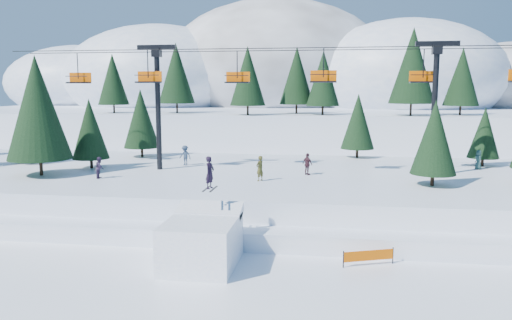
# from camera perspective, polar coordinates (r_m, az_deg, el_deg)

# --- Properties ---
(ground) EXTENTS (160.00, 160.00, 0.00)m
(ground) POSITION_cam_1_polar(r_m,az_deg,el_deg) (24.29, -4.67, -14.22)
(ground) COLOR white
(ground) RESTS_ON ground
(mid_shelf) EXTENTS (70.00, 22.00, 2.50)m
(mid_shelf) POSITION_cam_1_polar(r_m,az_deg,el_deg) (40.98, 1.08, -3.09)
(mid_shelf) COLOR white
(mid_shelf) RESTS_ON ground
(berm) EXTENTS (70.00, 6.00, 1.10)m
(berm) POSITION_cam_1_polar(r_m,az_deg,el_deg) (31.52, -1.32, -7.84)
(berm) COLOR white
(berm) RESTS_ON ground
(mountain_ridge) EXTENTS (119.00, 60.85, 26.46)m
(mountain_ridge) POSITION_cam_1_polar(r_m,az_deg,el_deg) (95.74, 2.43, 8.39)
(mountain_ridge) COLOR white
(mountain_ridge) RESTS_ON ground
(jump_kicker) EXTENTS (3.63, 4.95, 5.60)m
(jump_kicker) POSITION_cam_1_polar(r_m,az_deg,el_deg) (26.66, -6.18, -9.11)
(jump_kicker) COLOR white
(jump_kicker) RESTS_ON ground
(chairlift) EXTENTS (46.00, 3.21, 10.28)m
(chairlift) POSITION_cam_1_polar(r_m,az_deg,el_deg) (40.05, 3.67, 8.26)
(chairlift) COLOR black
(chairlift) RESTS_ON mid_shelf
(conifer_stand) EXTENTS (65.37, 18.26, 9.30)m
(conifer_stand) POSITION_cam_1_polar(r_m,az_deg,el_deg) (40.27, 2.59, 4.97)
(conifer_stand) COLOR black
(conifer_stand) RESTS_ON mid_shelf
(distant_skiers) EXTENTS (30.26, 9.59, 1.87)m
(distant_skiers) POSITION_cam_1_polar(r_m,az_deg,el_deg) (40.75, 2.60, -0.14)
(distant_skiers) COLOR #1F3E3D
(distant_skiers) RESTS_ON mid_shelf
(banner_near) EXTENTS (2.68, 1.06, 0.90)m
(banner_near) POSITION_cam_1_polar(r_m,az_deg,el_deg) (27.31, 12.73, -10.62)
(banner_near) COLOR black
(banner_near) RESTS_ON ground
(banner_far) EXTENTS (2.67, 1.07, 0.90)m
(banner_far) POSITION_cam_1_polar(r_m,az_deg,el_deg) (29.20, 18.76, -9.61)
(banner_far) COLOR black
(banner_far) RESTS_ON ground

